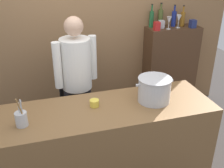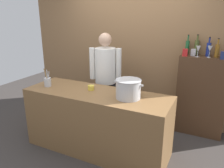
% 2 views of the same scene
% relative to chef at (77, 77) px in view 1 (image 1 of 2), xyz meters
% --- Properties ---
extents(brick_back_panel, '(4.40, 0.10, 3.00)m').
position_rel_chef_xyz_m(brick_back_panel, '(0.20, 0.75, 0.54)').
color(brick_back_panel, olive).
rests_on(brick_back_panel, ground_plane).
extents(prep_counter, '(2.08, 0.70, 0.90)m').
position_rel_chef_xyz_m(prep_counter, '(0.20, -0.65, -0.51)').
color(prep_counter, brown).
rests_on(prep_counter, ground_plane).
extents(bar_cabinet, '(0.76, 0.32, 1.31)m').
position_rel_chef_xyz_m(bar_cabinet, '(1.49, 0.54, -0.31)').
color(bar_cabinet, '#472D1C').
rests_on(bar_cabinet, ground_plane).
extents(chef, '(0.51, 0.40, 1.66)m').
position_rel_chef_xyz_m(chef, '(0.00, 0.00, 0.00)').
color(chef, black).
rests_on(chef, ground_plane).
extents(stockpot_large, '(0.39, 0.33, 0.25)m').
position_rel_chef_xyz_m(stockpot_large, '(0.67, -0.65, 0.06)').
color(stockpot_large, '#B7BABF').
rests_on(stockpot_large, prep_counter).
extents(utensil_crock, '(0.10, 0.10, 0.28)m').
position_rel_chef_xyz_m(utensil_crock, '(-0.60, -0.73, 0.01)').
color(utensil_crock, '#B7BABF').
rests_on(utensil_crock, prep_counter).
extents(butter_jar, '(0.09, 0.09, 0.07)m').
position_rel_chef_xyz_m(butter_jar, '(0.07, -0.59, -0.03)').
color(butter_jar, yellow).
rests_on(butter_jar, prep_counter).
extents(wine_bottle_amber, '(0.06, 0.06, 0.29)m').
position_rel_chef_xyz_m(wine_bottle_amber, '(1.63, 0.56, 0.45)').
color(wine_bottle_amber, '#8C5919').
rests_on(wine_bottle_amber, bar_cabinet).
extents(wine_bottle_olive, '(0.07, 0.07, 0.32)m').
position_rel_chef_xyz_m(wine_bottle_olive, '(1.32, 0.64, 0.47)').
color(wine_bottle_olive, '#475123').
rests_on(wine_bottle_olive, bar_cabinet).
extents(wine_bottle_cobalt, '(0.07, 0.07, 0.30)m').
position_rel_chef_xyz_m(wine_bottle_cobalt, '(1.50, 0.59, 0.46)').
color(wine_bottle_cobalt, navy).
rests_on(wine_bottle_cobalt, bar_cabinet).
extents(wine_bottle_green, '(0.06, 0.06, 0.32)m').
position_rel_chef_xyz_m(wine_bottle_green, '(1.18, 0.63, 0.46)').
color(wine_bottle_green, '#1E592D').
rests_on(wine_bottle_green, bar_cabinet).
extents(wine_glass_short, '(0.07, 0.07, 0.17)m').
position_rel_chef_xyz_m(wine_glass_short, '(1.36, 0.46, 0.46)').
color(wine_glass_short, silver).
rests_on(wine_glass_short, bar_cabinet).
extents(wine_glass_wide, '(0.07, 0.07, 0.18)m').
position_rel_chef_xyz_m(wine_glass_wide, '(1.53, 0.49, 0.47)').
color(wine_glass_wide, silver).
rests_on(wine_glass_wide, bar_cabinet).
extents(spice_tin_silver, '(0.07, 0.07, 0.11)m').
position_rel_chef_xyz_m(spice_tin_silver, '(1.29, 0.54, 0.40)').
color(spice_tin_silver, '#B2B2B7').
rests_on(spice_tin_silver, bar_cabinet).
extents(spice_tin_navy, '(0.08, 0.08, 0.11)m').
position_rel_chef_xyz_m(spice_tin_navy, '(1.72, 0.44, 0.40)').
color(spice_tin_navy, navy).
rests_on(spice_tin_navy, bar_cabinet).
extents(spice_tin_red, '(0.07, 0.07, 0.11)m').
position_rel_chef_xyz_m(spice_tin_red, '(1.18, 0.45, 0.40)').
color(spice_tin_red, red).
rests_on(spice_tin_red, bar_cabinet).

